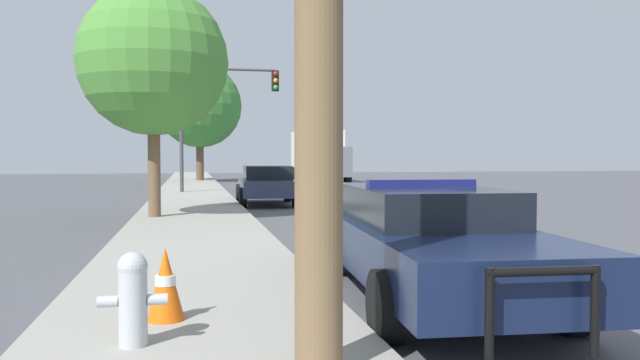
{
  "coord_description": "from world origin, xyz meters",
  "views": [
    {
      "loc": [
        -5.16,
        -6.8,
        1.66
      ],
      "look_at": [
        -1.62,
        10.22,
        0.99
      ],
      "focal_mm": 35.0,
      "sensor_mm": 36.0,
      "label": 1
    }
  ],
  "objects_px": {
    "traffic_cone": "(166,284)",
    "fire_hydrant": "(133,296)",
    "tree_sidewalk_near": "(153,61)",
    "box_truck": "(319,155)",
    "police_car": "(426,238)",
    "traffic_light": "(220,102)",
    "car_background_midblock": "(267,184)",
    "tree_sidewalk_far": "(200,106)"
  },
  "relations": [
    {
      "from": "traffic_light",
      "to": "tree_sidewalk_far",
      "type": "relative_size",
      "value": 0.73
    },
    {
      "from": "police_car",
      "to": "traffic_light",
      "type": "xyz_separation_m",
      "value": [
        -1.4,
        20.41,
        3.28
      ]
    },
    {
      "from": "fire_hydrant",
      "to": "tree_sidewalk_far",
      "type": "bearing_deg",
      "value": 88.27
    },
    {
      "from": "police_car",
      "to": "box_truck",
      "type": "height_order",
      "value": "box_truck"
    },
    {
      "from": "box_truck",
      "to": "tree_sidewalk_far",
      "type": "relative_size",
      "value": 0.89
    },
    {
      "from": "box_truck",
      "to": "traffic_cone",
      "type": "relative_size",
      "value": 9.65
    },
    {
      "from": "fire_hydrant",
      "to": "tree_sidewalk_near",
      "type": "height_order",
      "value": "tree_sidewalk_near"
    },
    {
      "from": "traffic_light",
      "to": "tree_sidewalk_far",
      "type": "height_order",
      "value": "tree_sidewalk_far"
    },
    {
      "from": "police_car",
      "to": "fire_hydrant",
      "type": "xyz_separation_m",
      "value": [
        -3.15,
        -1.66,
        -0.17
      ]
    },
    {
      "from": "traffic_light",
      "to": "traffic_cone",
      "type": "height_order",
      "value": "traffic_light"
    },
    {
      "from": "fire_hydrant",
      "to": "traffic_cone",
      "type": "relative_size",
      "value": 1.12
    },
    {
      "from": "box_truck",
      "to": "tree_sidewalk_near",
      "type": "relative_size",
      "value": 1.14
    },
    {
      "from": "fire_hydrant",
      "to": "tree_sidewalk_near",
      "type": "relative_size",
      "value": 0.13
    },
    {
      "from": "car_background_midblock",
      "to": "police_car",
      "type": "bearing_deg",
      "value": -87.59
    },
    {
      "from": "fire_hydrant",
      "to": "box_truck",
      "type": "relative_size",
      "value": 0.12
    },
    {
      "from": "police_car",
      "to": "fire_hydrant",
      "type": "relative_size",
      "value": 7.14
    },
    {
      "from": "tree_sidewalk_far",
      "to": "traffic_cone",
      "type": "height_order",
      "value": "tree_sidewalk_far"
    },
    {
      "from": "police_car",
      "to": "box_truck",
      "type": "xyz_separation_m",
      "value": [
        4.96,
        30.27,
        1.0
      ]
    },
    {
      "from": "police_car",
      "to": "traffic_light",
      "type": "bearing_deg",
      "value": -82.28
    },
    {
      "from": "box_truck",
      "to": "tree_sidewalk_near",
      "type": "distance_m",
      "value": 22.67
    },
    {
      "from": "police_car",
      "to": "car_background_midblock",
      "type": "bearing_deg",
      "value": -85.65
    },
    {
      "from": "car_background_midblock",
      "to": "traffic_cone",
      "type": "height_order",
      "value": "car_background_midblock"
    },
    {
      "from": "police_car",
      "to": "box_truck",
      "type": "relative_size",
      "value": 0.83
    },
    {
      "from": "traffic_cone",
      "to": "fire_hydrant",
      "type": "bearing_deg",
      "value": -106.67
    },
    {
      "from": "fire_hydrant",
      "to": "box_truck",
      "type": "distance_m",
      "value": 32.97
    },
    {
      "from": "car_background_midblock",
      "to": "traffic_cone",
      "type": "distance_m",
      "value": 15.52
    },
    {
      "from": "car_background_midblock",
      "to": "box_truck",
      "type": "height_order",
      "value": "box_truck"
    },
    {
      "from": "traffic_light",
      "to": "tree_sidewalk_near",
      "type": "relative_size",
      "value": 0.94
    },
    {
      "from": "traffic_light",
      "to": "car_background_midblock",
      "type": "xyz_separation_m",
      "value": [
        1.26,
        -6.04,
        -3.28
      ]
    },
    {
      "from": "tree_sidewalk_near",
      "to": "tree_sidewalk_far",
      "type": "relative_size",
      "value": 0.78
    },
    {
      "from": "tree_sidewalk_near",
      "to": "tree_sidewalk_far",
      "type": "bearing_deg",
      "value": 86.45
    },
    {
      "from": "police_car",
      "to": "car_background_midblock",
      "type": "height_order",
      "value": "police_car"
    },
    {
      "from": "tree_sidewalk_far",
      "to": "traffic_cone",
      "type": "xyz_separation_m",
      "value": [
        -0.84,
        -34.42,
        -4.37
      ]
    },
    {
      "from": "box_truck",
      "to": "tree_sidewalk_near",
      "type": "height_order",
      "value": "tree_sidewalk_near"
    },
    {
      "from": "box_truck",
      "to": "traffic_cone",
      "type": "xyz_separation_m",
      "value": [
        -7.88,
        -31.17,
        -1.24
      ]
    },
    {
      "from": "traffic_cone",
      "to": "tree_sidewalk_near",
      "type": "bearing_deg",
      "value": 93.66
    },
    {
      "from": "police_car",
      "to": "tree_sidewalk_near",
      "type": "height_order",
      "value": "tree_sidewalk_near"
    },
    {
      "from": "police_car",
      "to": "traffic_light",
      "type": "distance_m",
      "value": 20.71
    },
    {
      "from": "fire_hydrant",
      "to": "car_background_midblock",
      "type": "xyz_separation_m",
      "value": [
        3.01,
        16.02,
        0.17
      ]
    },
    {
      "from": "car_background_midblock",
      "to": "tree_sidewalk_near",
      "type": "relative_size",
      "value": 0.69
    },
    {
      "from": "tree_sidewalk_near",
      "to": "traffic_light",
      "type": "bearing_deg",
      "value": 78.77
    },
    {
      "from": "police_car",
      "to": "traffic_light",
      "type": "height_order",
      "value": "traffic_light"
    }
  ]
}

